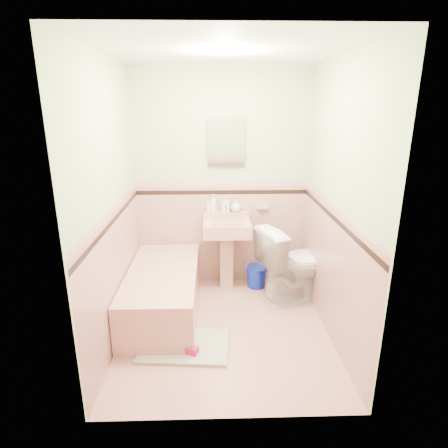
{
  "coord_description": "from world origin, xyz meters",
  "views": [
    {
      "loc": [
        -0.11,
        -3.21,
        2.11
      ],
      "look_at": [
        0.0,
        0.25,
        1.0
      ],
      "focal_mm": 30.43,
      "sensor_mm": 36.0,
      "label": 1
    }
  ],
  "objects_px": {
    "medicine_cabinet": "(226,142)",
    "soap_bottle_right": "(236,206)",
    "toilet": "(296,263)",
    "bucket": "(256,277)",
    "shoe": "(189,349)",
    "soap_bottle_mid": "(226,204)",
    "bathtub": "(163,293)",
    "sink": "(227,256)",
    "soap_bottle_left": "(213,203)"
  },
  "relations": [
    {
      "from": "medicine_cabinet",
      "to": "soap_bottle_right",
      "type": "height_order",
      "value": "medicine_cabinet"
    },
    {
      "from": "medicine_cabinet",
      "to": "toilet",
      "type": "bearing_deg",
      "value": -32.0
    },
    {
      "from": "bucket",
      "to": "shoe",
      "type": "distance_m",
      "value": 1.49
    },
    {
      "from": "soap_bottle_right",
      "to": "bucket",
      "type": "relative_size",
      "value": 0.58
    },
    {
      "from": "toilet",
      "to": "soap_bottle_mid",
      "type": "bearing_deg",
      "value": 39.47
    },
    {
      "from": "medicine_cabinet",
      "to": "bucket",
      "type": "relative_size",
      "value": 1.87
    },
    {
      "from": "bathtub",
      "to": "sink",
      "type": "bearing_deg",
      "value": 37.93
    },
    {
      "from": "toilet",
      "to": "bucket",
      "type": "xyz_separation_m",
      "value": [
        -0.4,
        0.3,
        -0.3
      ]
    },
    {
      "from": "soap_bottle_mid",
      "to": "soap_bottle_right",
      "type": "relative_size",
      "value": 1.26
    },
    {
      "from": "shoe",
      "to": "sink",
      "type": "bearing_deg",
      "value": 96.06
    },
    {
      "from": "sink",
      "to": "soap_bottle_right",
      "type": "bearing_deg",
      "value": 58.41
    },
    {
      "from": "soap_bottle_left",
      "to": "sink",
      "type": "bearing_deg",
      "value": -50.13
    },
    {
      "from": "soap_bottle_left",
      "to": "toilet",
      "type": "relative_size",
      "value": 0.25
    },
    {
      "from": "soap_bottle_right",
      "to": "bucket",
      "type": "bearing_deg",
      "value": -29.97
    },
    {
      "from": "bucket",
      "to": "medicine_cabinet",
      "type": "bearing_deg",
      "value": 154.27
    },
    {
      "from": "bathtub",
      "to": "soap_bottle_left",
      "type": "xyz_separation_m",
      "value": [
        0.53,
        0.71,
        0.78
      ]
    },
    {
      "from": "soap_bottle_left",
      "to": "soap_bottle_right",
      "type": "height_order",
      "value": "soap_bottle_left"
    },
    {
      "from": "bathtub",
      "to": "bucket",
      "type": "distance_m",
      "value": 1.19
    },
    {
      "from": "soap_bottle_left",
      "to": "bucket",
      "type": "distance_m",
      "value": 1.02
    },
    {
      "from": "sink",
      "to": "medicine_cabinet",
      "type": "height_order",
      "value": "medicine_cabinet"
    },
    {
      "from": "bathtub",
      "to": "toilet",
      "type": "xyz_separation_m",
      "value": [
        1.44,
        0.27,
        0.2
      ]
    },
    {
      "from": "bathtub",
      "to": "sink",
      "type": "xyz_separation_m",
      "value": [
        0.68,
        0.53,
        0.19
      ]
    },
    {
      "from": "sink",
      "to": "soap_bottle_right",
      "type": "relative_size",
      "value": 5.75
    },
    {
      "from": "sink",
      "to": "shoe",
      "type": "relative_size",
      "value": 5.35
    },
    {
      "from": "soap_bottle_left",
      "to": "bucket",
      "type": "bearing_deg",
      "value": -15.65
    },
    {
      "from": "sink",
      "to": "soap_bottle_right",
      "type": "xyz_separation_m",
      "value": [
        0.11,
        0.18,
        0.55
      ]
    },
    {
      "from": "soap_bottle_left",
      "to": "soap_bottle_right",
      "type": "xyz_separation_m",
      "value": [
        0.26,
        0.0,
        -0.03
      ]
    },
    {
      "from": "sink",
      "to": "soap_bottle_mid",
      "type": "bearing_deg",
      "value": 90.16
    },
    {
      "from": "soap_bottle_mid",
      "to": "shoe",
      "type": "height_order",
      "value": "soap_bottle_mid"
    },
    {
      "from": "soap_bottle_right",
      "to": "toilet",
      "type": "height_order",
      "value": "soap_bottle_right"
    },
    {
      "from": "medicine_cabinet",
      "to": "shoe",
      "type": "height_order",
      "value": "medicine_cabinet"
    },
    {
      "from": "soap_bottle_left",
      "to": "soap_bottle_mid",
      "type": "relative_size",
      "value": 1.14
    },
    {
      "from": "sink",
      "to": "medicine_cabinet",
      "type": "bearing_deg",
      "value": 90.0
    },
    {
      "from": "medicine_cabinet",
      "to": "soap_bottle_left",
      "type": "bearing_deg",
      "value": -168.71
    },
    {
      "from": "sink",
      "to": "soap_bottle_left",
      "type": "distance_m",
      "value": 0.63
    },
    {
      "from": "medicine_cabinet",
      "to": "soap_bottle_right",
      "type": "xyz_separation_m",
      "value": [
        0.11,
        -0.03,
        -0.73
      ]
    },
    {
      "from": "soap_bottle_right",
      "to": "toilet",
      "type": "relative_size",
      "value": 0.17
    },
    {
      "from": "shoe",
      "to": "toilet",
      "type": "bearing_deg",
      "value": 63.96
    },
    {
      "from": "medicine_cabinet",
      "to": "soap_bottle_mid",
      "type": "height_order",
      "value": "medicine_cabinet"
    },
    {
      "from": "soap_bottle_mid",
      "to": "bucket",
      "type": "xyz_separation_m",
      "value": [
        0.36,
        -0.14,
        -0.86
      ]
    },
    {
      "from": "soap_bottle_right",
      "to": "bucket",
      "type": "height_order",
      "value": "soap_bottle_right"
    },
    {
      "from": "sink",
      "to": "toilet",
      "type": "bearing_deg",
      "value": -19.14
    },
    {
      "from": "toilet",
      "to": "bucket",
      "type": "bearing_deg",
      "value": 32.81
    },
    {
      "from": "shoe",
      "to": "soap_bottle_left",
      "type": "bearing_deg",
      "value": 103.78
    },
    {
      "from": "medicine_cabinet",
      "to": "soap_bottle_left",
      "type": "xyz_separation_m",
      "value": [
        -0.15,
        -0.03,
        -0.7
      ]
    },
    {
      "from": "medicine_cabinet",
      "to": "soap_bottle_mid",
      "type": "relative_size",
      "value": 2.57
    },
    {
      "from": "toilet",
      "to": "shoe",
      "type": "relative_size",
      "value": 5.47
    },
    {
      "from": "bucket",
      "to": "shoe",
      "type": "height_order",
      "value": "bucket"
    },
    {
      "from": "bathtub",
      "to": "soap_bottle_left",
      "type": "relative_size",
      "value": 7.1
    },
    {
      "from": "bathtub",
      "to": "soap_bottle_left",
      "type": "bearing_deg",
      "value": 53.28
    }
  ]
}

